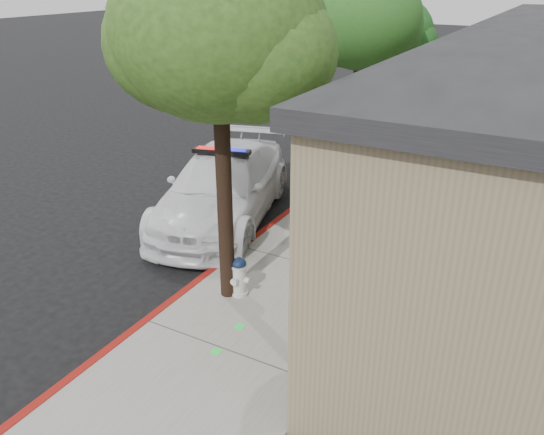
% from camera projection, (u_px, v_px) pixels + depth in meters
% --- Properties ---
extents(ground, '(120.00, 120.00, 0.00)m').
position_uv_depth(ground, '(144.00, 327.00, 9.09)').
color(ground, black).
rests_on(ground, ground).
extents(sidewalk, '(3.20, 60.00, 0.15)m').
position_uv_depth(sidewalk, '(308.00, 268.00, 10.75)').
color(sidewalk, gray).
rests_on(sidewalk, ground).
extents(red_curb, '(0.14, 60.00, 0.16)m').
position_uv_depth(red_curb, '(242.00, 250.00, 11.43)').
color(red_curb, maroon).
rests_on(red_curb, ground).
extents(police_car, '(3.67, 5.94, 1.73)m').
position_uv_depth(police_car, '(223.00, 187.00, 12.77)').
color(police_car, white).
rests_on(police_car, ground).
extents(fire_hydrant, '(0.41, 0.36, 0.73)m').
position_uv_depth(fire_hydrant, '(239.00, 276.00, 9.58)').
color(fire_hydrant, silver).
rests_on(fire_hydrant, sidewalk).
extents(street_tree_near, '(3.50, 3.19, 5.84)m').
position_uv_depth(street_tree_near, '(218.00, 38.00, 7.95)').
color(street_tree_near, black).
rests_on(street_tree_near, sidewalk).
extents(street_tree_mid, '(2.86, 2.97, 5.45)m').
position_uv_depth(street_tree_mid, '(362.00, 23.00, 13.10)').
color(street_tree_mid, black).
rests_on(street_tree_mid, sidewalk).
extents(street_tree_far, '(2.75, 2.51, 4.75)m').
position_uv_depth(street_tree_far, '(387.00, 39.00, 14.90)').
color(street_tree_far, black).
rests_on(street_tree_far, sidewalk).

